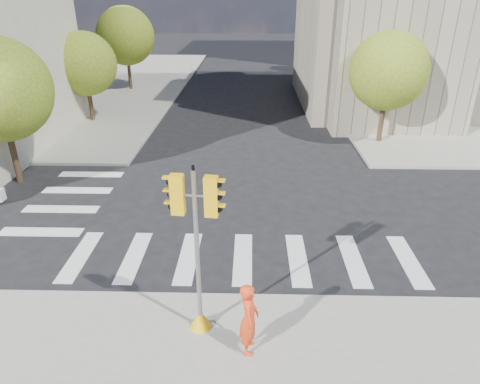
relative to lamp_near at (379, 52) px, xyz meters
name	(u,v)px	position (x,y,z in m)	size (l,w,h in m)	color
ground	(247,228)	(-8.00, -14.00, -4.58)	(160.00, 160.00, 0.00)	black
sidewalk_far_right	(470,87)	(12.00, 12.00, -4.50)	(28.00, 40.00, 0.15)	gray
sidewalk_far_left	(36,84)	(-28.00, 12.00, -4.50)	(28.00, 40.00, 0.15)	gray
civic_building	(475,2)	(7.59, 5.12, 2.68)	(26.00, 16.00, 19.39)	gray
tree_lw_mid	(85,64)	(-18.50, 0.00, -0.82)	(4.00, 4.00, 5.77)	#382616
tree_lw_far	(125,36)	(-18.50, 10.00, -0.04)	(4.80, 4.80, 6.95)	#382616
tree_re_near	(388,71)	(-0.50, -4.00, -0.53)	(4.20, 4.20, 6.16)	#382616
tree_re_mid	(345,41)	(-0.50, 8.00, -0.23)	(4.60, 4.60, 6.66)	#382616
tree_re_far	(322,34)	(-0.50, 20.00, -0.71)	(4.00, 4.00, 5.88)	#382616
lamp_near	(379,52)	(0.00, 0.00, 0.00)	(0.35, 0.18, 8.11)	black
lamp_far	(338,32)	(0.00, 14.00, 0.00)	(0.35, 0.18, 8.11)	black
traffic_signal	(198,266)	(-9.11, -19.34, -2.55)	(1.08, 0.56, 4.45)	#F2B40C
photographer	(249,319)	(-7.88, -20.07, -3.49)	(0.69, 0.45, 1.88)	#F13F16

